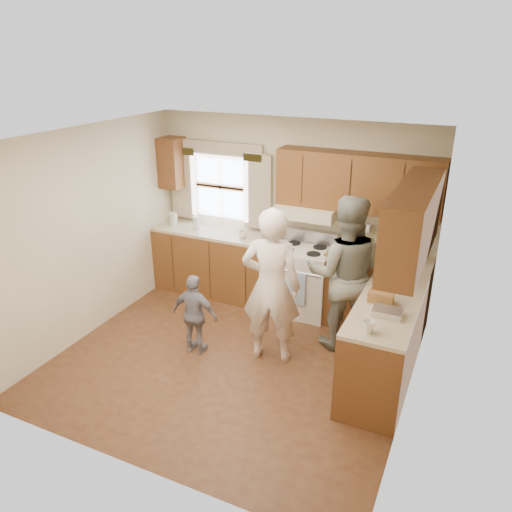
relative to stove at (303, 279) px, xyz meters
The scene contains 6 objects.
room 1.66m from the stove, 101.81° to the right, with size 3.80×3.80×3.80m.
kitchen_fixtures 0.61m from the stove, 48.80° to the right, with size 3.80×2.25×2.15m.
stove is the anchor object (origin of this frame).
woman_left 1.27m from the stove, 87.36° to the right, with size 0.65×0.43×1.79m, color silver.
woman_right 1.02m from the stove, 39.90° to the right, with size 0.89×0.70×1.84m, color #243A30.
child 1.65m from the stove, 117.83° to the right, with size 0.57×0.24×0.97m, color gray.
Camera 1 is at (2.25, -4.24, 3.29)m, focal length 35.00 mm.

